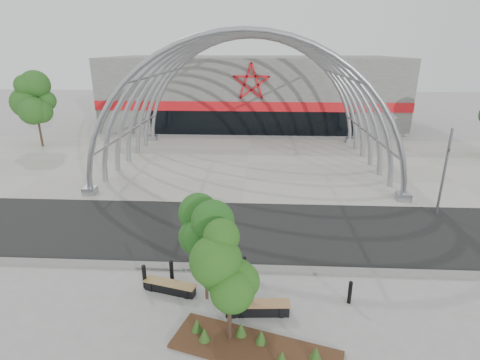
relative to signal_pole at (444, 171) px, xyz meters
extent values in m
plane|color=gray|center=(-11.25, -6.12, -2.61)|extent=(140.00, 140.00, 0.00)
cube|color=black|center=(-11.25, -2.62, -2.60)|extent=(140.00, 7.00, 0.02)
cube|color=#A7A397|center=(-11.25, 9.38, -2.59)|extent=(60.00, 17.00, 0.04)
cube|color=slate|center=(-11.25, -6.37, -2.55)|extent=(60.00, 0.50, 0.12)
cube|color=#63635F|center=(-11.25, 27.38, 1.39)|extent=(34.00, 15.00, 8.00)
cube|color=black|center=(-11.25, 19.93, -1.31)|extent=(22.00, 0.25, 2.60)
cube|color=red|center=(-11.25, 19.93, 0.49)|extent=(34.00, 0.30, 1.00)
torus|color=#90949A|center=(-11.25, 1.88, -2.61)|extent=(20.36, 0.36, 20.36)
torus|color=#90949A|center=(-11.25, 4.38, -2.61)|extent=(20.36, 0.36, 20.36)
torus|color=#90949A|center=(-11.25, 6.88, -2.61)|extent=(20.36, 0.36, 20.36)
torus|color=#90949A|center=(-11.25, 9.38, -2.61)|extent=(20.36, 0.36, 20.36)
torus|color=#90949A|center=(-11.25, 11.88, -2.61)|extent=(20.36, 0.36, 20.36)
torus|color=#90949A|center=(-11.25, 14.38, -2.61)|extent=(20.36, 0.36, 20.36)
torus|color=#90949A|center=(-11.25, 16.88, -2.61)|extent=(20.36, 0.36, 20.36)
cylinder|color=#90949A|center=(-1.59, 9.38, -0.02)|extent=(0.20, 15.00, 0.20)
cylinder|color=#90949A|center=(-4.18, 9.38, 4.46)|extent=(0.20, 15.00, 0.20)
cylinder|color=#90949A|center=(-11.25, 9.38, 7.39)|extent=(0.20, 15.00, 0.20)
cylinder|color=#90949A|center=(-18.32, 9.38, 4.46)|extent=(0.20, 15.00, 0.20)
cylinder|color=#90949A|center=(-20.91, 9.38, -0.02)|extent=(0.20, 15.00, 0.20)
cube|color=#90949A|center=(-21.25, 1.88, -2.36)|extent=(0.80, 0.80, 0.50)
cube|color=#90949A|center=(-21.25, 16.88, -2.36)|extent=(0.80, 0.80, 0.50)
cube|color=#90949A|center=(-1.25, 1.88, -2.36)|extent=(0.80, 0.80, 0.50)
cube|color=#90949A|center=(-1.25, 16.88, -2.36)|extent=(0.80, 0.80, 0.50)
cube|color=#392117|center=(-10.31, -10.92, -2.56)|extent=(5.61, 3.11, 0.10)
cone|color=#32591F|center=(-11.95, -10.65, -2.27)|extent=(0.37, 0.37, 0.46)
cone|color=#32591F|center=(-10.12, -10.66, -2.27)|extent=(0.37, 0.37, 0.46)
cone|color=#32591F|center=(-9.50, -11.48, -2.27)|extent=(0.37, 0.37, 0.46)
cone|color=#32591F|center=(-10.78, -10.35, -2.27)|extent=(0.37, 0.37, 0.46)
cone|color=#32591F|center=(-8.47, -11.25, -2.27)|extent=(0.37, 0.37, 0.46)
cone|color=#32591F|center=(-12.26, -10.24, -2.27)|extent=(0.37, 0.37, 0.46)
cylinder|color=slate|center=(0.00, 0.00, -0.11)|extent=(0.14, 0.14, 4.99)
imported|color=black|center=(0.00, 0.00, 0.98)|extent=(0.20, 0.71, 0.14)
cylinder|color=#2F1C18|center=(-12.18, -8.39, -1.61)|extent=(0.12, 0.12, 1.99)
ellipsoid|color=#0E4412|center=(-12.18, -8.39, 0.20)|extent=(1.71, 1.71, 2.17)
cylinder|color=black|center=(-11.14, -10.55, -1.59)|extent=(0.13, 0.13, 2.03)
ellipsoid|color=#1C4E10|center=(-11.14, -10.55, 0.26)|extent=(1.68, 1.68, 2.22)
cube|color=black|center=(-13.67, -8.08, -2.43)|extent=(2.08, 0.89, 0.35)
cube|color=black|center=(-14.41, -7.88, -2.40)|extent=(0.23, 0.47, 0.41)
cube|color=black|center=(-12.93, -8.27, -2.40)|extent=(0.23, 0.47, 0.41)
cube|color=olive|center=(-13.67, -8.08, -2.20)|extent=(2.14, 0.97, 0.06)
cube|color=black|center=(-10.25, -9.18, -2.42)|extent=(2.28, 0.58, 0.38)
cube|color=black|center=(-11.10, -9.23, -2.38)|extent=(0.17, 0.51, 0.45)
cube|color=black|center=(-9.41, -9.12, -2.38)|extent=(0.17, 0.51, 0.45)
cube|color=#9E6842|center=(-10.25, -9.18, -2.16)|extent=(2.35, 0.66, 0.07)
cylinder|color=black|center=(-13.74, -7.42, -2.11)|extent=(0.16, 0.16, 0.99)
cylinder|color=black|center=(-14.74, -7.84, -2.10)|extent=(0.16, 0.16, 1.01)
cylinder|color=black|center=(-12.81, -6.81, -2.15)|extent=(0.15, 0.15, 0.91)
cylinder|color=black|center=(-10.81, -6.82, -2.16)|extent=(0.14, 0.14, 0.89)
cylinder|color=black|center=(-6.82, -8.37, -2.15)|extent=(0.15, 0.15, 0.91)
cylinder|color=#2F2216|center=(-31.25, 13.88, -0.96)|extent=(0.20, 0.20, 3.30)
ellipsoid|color=#1D4A18|center=(-31.25, 13.88, 2.04)|extent=(3.00, 3.00, 3.60)
camera|label=1|loc=(-10.29, -20.27, 6.46)|focal=28.00mm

